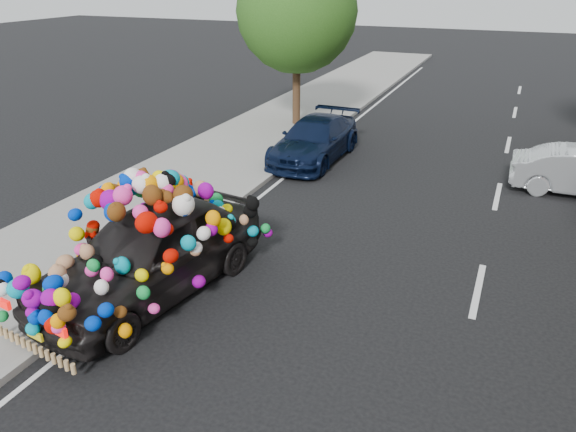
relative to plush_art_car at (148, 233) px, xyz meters
name	(u,v)px	position (x,y,z in m)	size (l,w,h in m)	color
ground	(294,254)	(1.80, 2.30, -1.16)	(100.00, 100.00, 0.00)	black
sidewalk	(122,219)	(-2.50, 2.30, -1.10)	(4.00, 60.00, 0.12)	gray
kerb	(195,232)	(-0.55, 2.30, -1.09)	(0.15, 60.00, 0.13)	gray
lane_markings	(478,290)	(5.40, 2.30, -1.15)	(6.00, 50.00, 0.01)	silver
tree_near_sidewalk	(297,11)	(-2.00, 11.80, 2.87)	(4.20, 4.20, 6.13)	#332114
plush_art_car	(148,233)	(0.00, 0.00, 0.00)	(3.01, 5.18, 2.24)	black
navy_sedan	(315,140)	(0.00, 8.34, -0.53)	(1.75, 4.30, 1.25)	black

